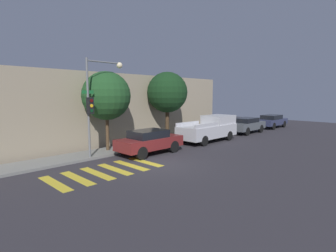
% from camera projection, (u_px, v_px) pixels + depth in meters
% --- Properties ---
extents(ground_plane, '(60.00, 60.00, 0.00)m').
position_uv_depth(ground_plane, '(158.00, 164.00, 13.84)').
color(ground_plane, '#2D2B30').
extents(sidewalk, '(26.00, 2.03, 0.14)m').
position_uv_depth(sidewalk, '(113.00, 151.00, 16.76)').
color(sidewalk, slate).
rests_on(sidewalk, ground).
extents(building_row, '(26.00, 6.00, 5.14)m').
position_uv_depth(building_row, '(78.00, 109.00, 19.53)').
color(building_row, gray).
rests_on(building_row, ground).
extents(crosswalk, '(5.33, 2.60, 0.00)m').
position_uv_depth(crosswalk, '(106.00, 171.00, 12.52)').
color(crosswalk, gold).
rests_on(crosswalk, ground).
extents(traffic_light_pole, '(2.67, 0.56, 5.64)m').
position_uv_depth(traffic_light_pole, '(97.00, 95.00, 14.69)').
color(traffic_light_pole, slate).
rests_on(traffic_light_pole, ground).
extents(sedan_near_corner, '(4.25, 1.80, 1.49)m').
position_uv_depth(sedan_near_corner, '(150.00, 141.00, 16.12)').
color(sedan_near_corner, maroon).
rests_on(sedan_near_corner, ground).
extents(pickup_truck, '(5.36, 2.05, 1.98)m').
position_uv_depth(pickup_truck, '(210.00, 128.00, 20.59)').
color(pickup_truck, '#BCBCC1').
rests_on(pickup_truck, ground).
extents(sedan_middle, '(4.44, 1.75, 1.47)m').
position_uv_depth(sedan_middle, '(247.00, 125.00, 24.84)').
color(sedan_middle, '#4C5156').
rests_on(sedan_middle, ground).
extents(sedan_far_end, '(4.59, 1.80, 1.44)m').
position_uv_depth(sedan_far_end, '(272.00, 121.00, 28.86)').
color(sedan_far_end, '#2D3351').
rests_on(sedan_far_end, ground).
extents(tree_near_corner, '(3.03, 3.03, 5.09)m').
position_uv_depth(tree_near_corner, '(106.00, 96.00, 16.31)').
color(tree_near_corner, '#4C3823').
rests_on(tree_near_corner, ground).
extents(tree_midblock, '(3.12, 3.12, 5.39)m').
position_uv_depth(tree_midblock, '(167.00, 93.00, 20.11)').
color(tree_midblock, '#42301E').
rests_on(tree_midblock, ground).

